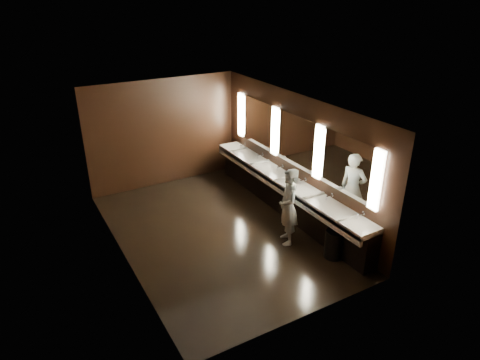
# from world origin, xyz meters

# --- Properties ---
(floor) EXTENTS (6.00, 6.00, 0.00)m
(floor) POSITION_xyz_m (0.00, 0.00, 0.00)
(floor) COLOR black
(floor) RESTS_ON ground
(ceiling) EXTENTS (4.00, 6.00, 0.02)m
(ceiling) POSITION_xyz_m (0.00, 0.00, 2.80)
(ceiling) COLOR #2D2D2B
(ceiling) RESTS_ON wall_back
(wall_back) EXTENTS (4.00, 0.02, 2.80)m
(wall_back) POSITION_xyz_m (0.00, 3.00, 1.40)
(wall_back) COLOR black
(wall_back) RESTS_ON floor
(wall_front) EXTENTS (4.00, 0.02, 2.80)m
(wall_front) POSITION_xyz_m (0.00, -3.00, 1.40)
(wall_front) COLOR black
(wall_front) RESTS_ON floor
(wall_left) EXTENTS (0.02, 6.00, 2.80)m
(wall_left) POSITION_xyz_m (-2.00, 0.00, 1.40)
(wall_left) COLOR black
(wall_left) RESTS_ON floor
(wall_right) EXTENTS (0.02, 6.00, 2.80)m
(wall_right) POSITION_xyz_m (2.00, 0.00, 1.40)
(wall_right) COLOR black
(wall_right) RESTS_ON floor
(sink_counter) EXTENTS (0.55, 5.40, 1.01)m
(sink_counter) POSITION_xyz_m (1.79, 0.00, 0.50)
(sink_counter) COLOR black
(sink_counter) RESTS_ON floor
(mirror_band) EXTENTS (0.06, 5.03, 1.15)m
(mirror_band) POSITION_xyz_m (1.98, -0.00, 1.75)
(mirror_band) COLOR white
(mirror_band) RESTS_ON wall_right
(person) EXTENTS (0.58, 0.70, 1.63)m
(person) POSITION_xyz_m (1.10, -1.03, 0.82)
(person) COLOR #7EA1BC
(person) RESTS_ON floor
(trash_bin) EXTENTS (0.44, 0.44, 0.58)m
(trash_bin) POSITION_xyz_m (1.58, -1.94, 0.29)
(trash_bin) COLOR black
(trash_bin) RESTS_ON floor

